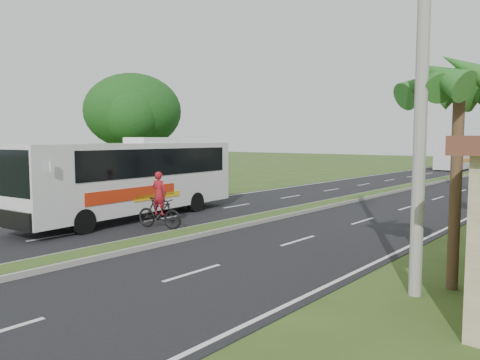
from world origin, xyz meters
The scene contains 10 objects.
ground centered at (0.00, 0.00, 0.00)m, with size 180.00×180.00×0.00m, color #33491A.
road_asphalt centered at (0.00, 20.00, 0.01)m, with size 14.00×160.00×0.02m, color black.
median_strip centered at (0.00, 20.00, 0.10)m, with size 1.20×160.00×0.18m.
lane_edge_left centered at (-6.70, 20.00, 0.00)m, with size 0.12×160.00×0.01m, color silver.
palm_verge_a centered at (9.00, 3.00, 4.74)m, with size 2.40×2.40×5.45m.
shade_tree centered at (-12.11, 10.02, 5.03)m, with size 6.30×6.00×7.54m.
utility_pole_a centered at (8.50, 2.00, 5.67)m, with size 1.60×0.28×11.00m.
coach_bus_main centered at (-4.49, 4.31, 1.95)m, with size 3.40×11.14×3.55m.
coach_bus_far centered at (-3.28, 49.86, 1.93)m, with size 2.85×11.73×3.40m.
motorcyclist centered at (-1.84, 3.43, 0.78)m, with size 2.06×1.02×2.23m.
Camera 1 is at (12.02, -8.28, 3.46)m, focal length 35.00 mm.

